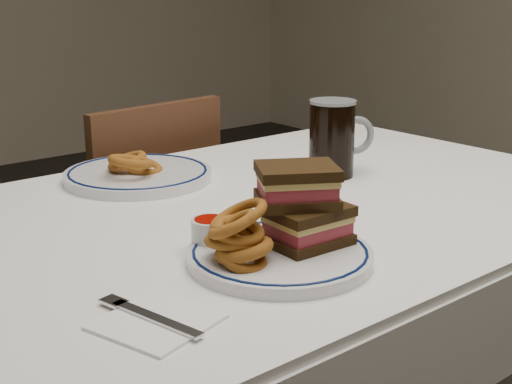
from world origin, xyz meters
TOP-DOWN VIEW (x-y plane):
  - dining_table at (0.00, 0.00)m, footprint 1.27×0.87m
  - chair_far at (0.06, 0.65)m, footprint 0.43×0.43m
  - main_plate at (-0.21, -0.22)m, footprint 0.26×0.26m
  - reuben_sandwich at (-0.16, -0.22)m, footprint 0.14×0.13m
  - onion_rings_main at (-0.28, -0.21)m, footprint 0.10×0.10m
  - ketchup_ramekin at (-0.26, -0.12)m, footprint 0.06×0.06m
  - beer_mug at (0.18, 0.06)m, footprint 0.13×0.09m
  - water_glass at (0.21, 0.08)m, footprint 0.07×0.07m
  - far_plate at (-0.14, 0.28)m, footprint 0.29×0.29m
  - onion_rings_far at (-0.15, 0.28)m, footprint 0.13×0.13m
  - napkin_fork at (-0.44, -0.27)m, footprint 0.15×0.16m

SIDE VIEW (x-z plane):
  - chair_far at x=0.06m, z-range 0.04..0.88m
  - dining_table at x=0.00m, z-range 0.27..1.02m
  - napkin_fork at x=-0.44m, z-range 0.75..0.76m
  - main_plate at x=-0.21m, z-range 0.75..0.77m
  - far_plate at x=-0.14m, z-range 0.75..0.77m
  - ketchup_ramekin at x=-0.26m, z-range 0.77..0.80m
  - onion_rings_far at x=-0.15m, z-range 0.75..0.82m
  - onion_rings_main at x=-0.28m, z-range 0.75..0.86m
  - water_glass at x=0.21m, z-range 0.75..0.87m
  - reuben_sandwich at x=-0.16m, z-range 0.77..0.88m
  - beer_mug at x=0.18m, z-range 0.75..0.91m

